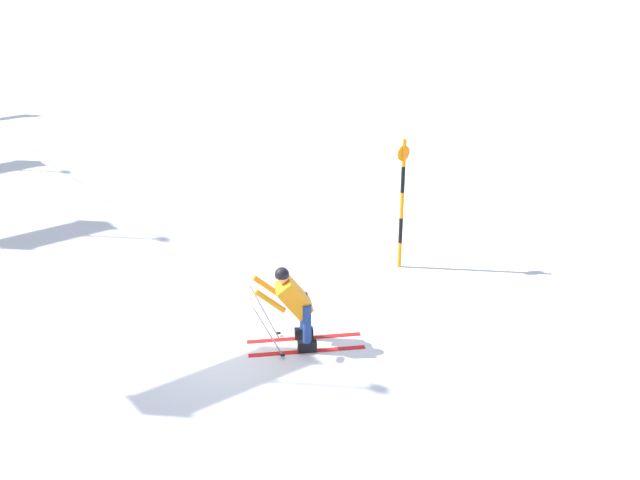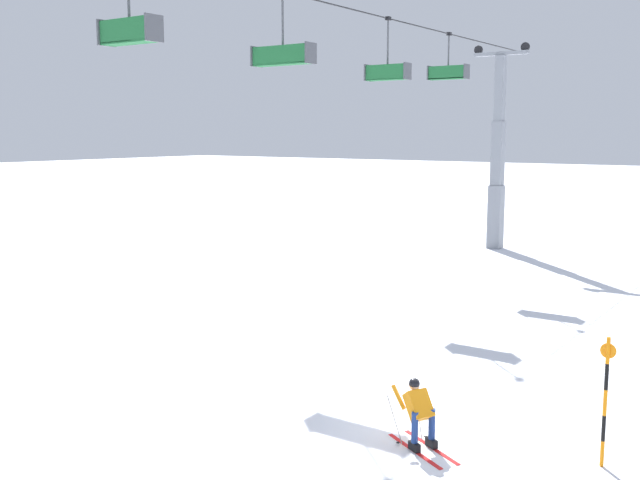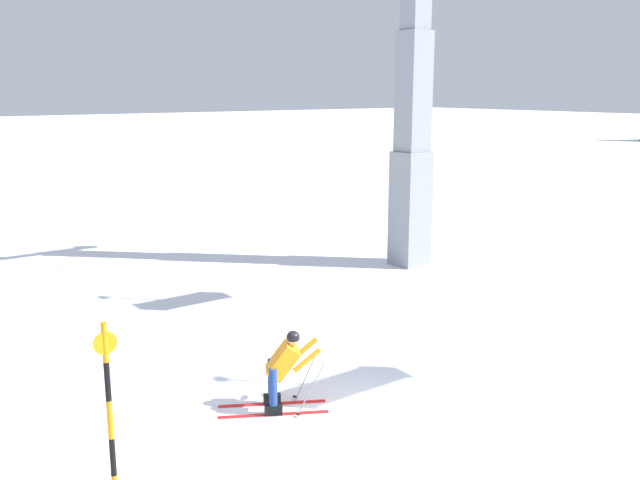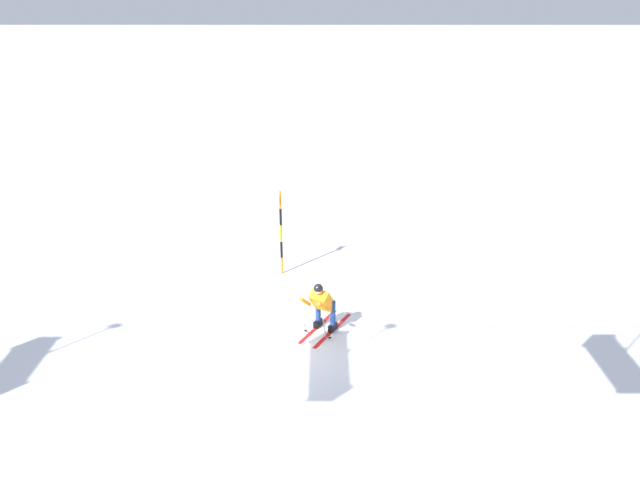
{
  "view_description": "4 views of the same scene",
  "coord_description": "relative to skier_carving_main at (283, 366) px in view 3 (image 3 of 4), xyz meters",
  "views": [
    {
      "loc": [
        -9.13,
        5.26,
        6.03
      ],
      "look_at": [
        -1.98,
        -0.15,
        2.18
      ],
      "focal_mm": 43.13,
      "sensor_mm": 36.0,
      "label": 1
    },
    {
      "loc": [
        -13.2,
        -6.66,
        6.02
      ],
      "look_at": [
        -0.81,
        1.92,
        3.82
      ],
      "focal_mm": 41.61,
      "sensor_mm": 36.0,
      "label": 2
    },
    {
      "loc": [
        7.75,
        -6.06,
        5.03
      ],
      "look_at": [
        -1.91,
        0.98,
        2.42
      ],
      "focal_mm": 38.98,
      "sensor_mm": 36.0,
      "label": 3
    },
    {
      "loc": [
        -0.91,
        11.77,
        7.38
      ],
      "look_at": [
        -0.89,
        1.01,
        2.93
      ],
      "focal_mm": 34.12,
      "sensor_mm": 36.0,
      "label": 4
    }
  ],
  "objects": [
    {
      "name": "lift_tower_near",
      "position": [
        -5.69,
        8.09,
        3.55
      ],
      "size": [
        0.9,
        3.03,
        10.42
      ],
      "color": "gray",
      "rests_on": "ground_plane"
    },
    {
      "name": "skier_carving_main",
      "position": [
        0.0,
        0.0,
        0.0
      ],
      "size": [
        1.32,
        1.76,
        1.44
      ],
      "color": "red",
      "rests_on": "ground_plane"
    },
    {
      "name": "trail_marker_pole",
      "position": [
        1.11,
        -3.15,
        0.56
      ],
      "size": [
        0.07,
        0.28,
        2.42
      ],
      "color": "orange",
      "rests_on": "ground_plane"
    },
    {
      "name": "ground_plane",
      "position": [
        0.93,
        0.47,
        -0.74
      ],
      "size": [
        260.0,
        260.0,
        0.0
      ],
      "primitive_type": "plane",
      "color": "white"
    }
  ]
}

